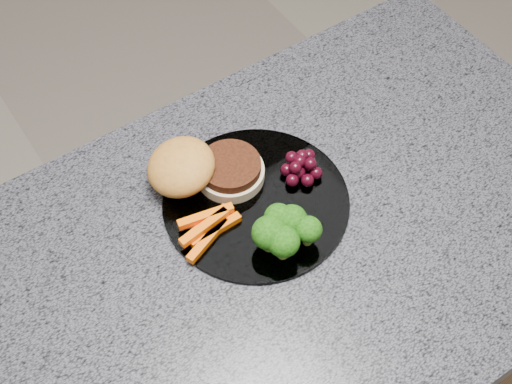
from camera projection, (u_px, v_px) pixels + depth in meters
room at (193, 0)px, 0.56m from camera, size 4.02×4.02×2.70m
countertop at (218, 286)px, 0.94m from camera, size 1.20×0.60×0.04m
plate at (256, 202)px, 0.99m from camera, size 0.26×0.26×0.01m
burger at (199, 170)px, 0.99m from camera, size 0.17×0.14×0.05m
carrot_sticks at (208, 227)px, 0.95m from camera, size 0.09×0.06×0.02m
broccoli at (284, 230)px, 0.92m from camera, size 0.09×0.08×0.06m
grape_bunch at (301, 166)px, 1.00m from camera, size 0.06×0.06×0.03m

